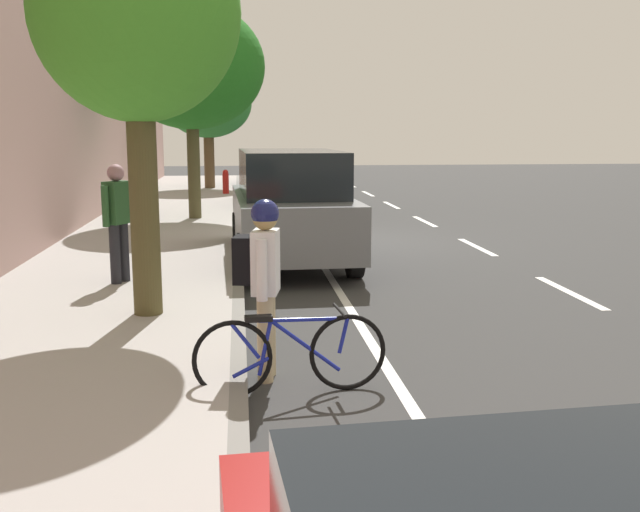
{
  "coord_description": "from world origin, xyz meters",
  "views": [
    {
      "loc": [
        2.18,
        15.05,
        2.34
      ],
      "look_at": [
        1.33,
        7.42,
        1.01
      ],
      "focal_mm": 40.77,
      "sensor_mm": 36.0,
      "label": 1
    }
  ],
  "objects_px": {
    "bicycle_at_curb": "(290,353)",
    "cyclist_with_backpack": "(262,271)",
    "street_tree_near_cyclist": "(208,103)",
    "pedestrian_on_phone": "(118,216)",
    "parked_sedan_black_second": "(277,183)",
    "parked_sedan_dark_blue_nearest": "(267,169)",
    "parked_suv_grey_mid": "(290,206)",
    "fire_hydrant": "(226,181)",
    "street_tree_far_end": "(136,16)",
    "street_tree_mid_block": "(191,67)"
  },
  "relations": [
    {
      "from": "bicycle_at_curb",
      "to": "street_tree_mid_block",
      "type": "xyz_separation_m",
      "value": [
        1.55,
        -12.38,
        3.5
      ]
    },
    {
      "from": "parked_sedan_black_second",
      "to": "street_tree_mid_block",
      "type": "bearing_deg",
      "value": 58.26
    },
    {
      "from": "cyclist_with_backpack",
      "to": "fire_hydrant",
      "type": "height_order",
      "value": "cyclist_with_backpack"
    },
    {
      "from": "parked_sedan_dark_blue_nearest",
      "to": "bicycle_at_curb",
      "type": "relative_size",
      "value": 2.53
    },
    {
      "from": "parked_sedan_dark_blue_nearest",
      "to": "street_tree_mid_block",
      "type": "relative_size",
      "value": 0.83
    },
    {
      "from": "street_tree_far_end",
      "to": "pedestrian_on_phone",
      "type": "relative_size",
      "value": 2.77
    },
    {
      "from": "street_tree_mid_block",
      "to": "pedestrian_on_phone",
      "type": "height_order",
      "value": "street_tree_mid_block"
    },
    {
      "from": "street_tree_mid_block",
      "to": "pedestrian_on_phone",
      "type": "relative_size",
      "value": 3.08
    },
    {
      "from": "parked_suv_grey_mid",
      "to": "fire_hydrant",
      "type": "bearing_deg",
      "value": -84.03
    },
    {
      "from": "parked_sedan_black_second",
      "to": "parked_suv_grey_mid",
      "type": "distance_m",
      "value": 9.53
    },
    {
      "from": "fire_hydrant",
      "to": "street_tree_mid_block",
      "type": "bearing_deg",
      "value": 84.75
    },
    {
      "from": "parked_sedan_black_second",
      "to": "street_tree_far_end",
      "type": "bearing_deg",
      "value": 80.47
    },
    {
      "from": "parked_sedan_dark_blue_nearest",
      "to": "parked_sedan_black_second",
      "type": "relative_size",
      "value": 0.99
    },
    {
      "from": "bicycle_at_curb",
      "to": "street_tree_far_end",
      "type": "distance_m",
      "value": 4.41
    },
    {
      "from": "parked_sedan_black_second",
      "to": "cyclist_with_backpack",
      "type": "xyz_separation_m",
      "value": [
        0.94,
        15.58,
        0.29
      ]
    },
    {
      "from": "parked_sedan_dark_blue_nearest",
      "to": "pedestrian_on_phone",
      "type": "height_order",
      "value": "pedestrian_on_phone"
    },
    {
      "from": "parked_sedan_black_second",
      "to": "street_tree_mid_block",
      "type": "xyz_separation_m",
      "value": [
        2.26,
        3.66,
        3.13
      ]
    },
    {
      "from": "pedestrian_on_phone",
      "to": "bicycle_at_curb",
      "type": "bearing_deg",
      "value": 115.98
    },
    {
      "from": "parked_sedan_dark_blue_nearest",
      "to": "parked_suv_grey_mid",
      "type": "bearing_deg",
      "value": 89.18
    },
    {
      "from": "bicycle_at_curb",
      "to": "street_tree_mid_block",
      "type": "distance_m",
      "value": 12.96
    },
    {
      "from": "cyclist_with_backpack",
      "to": "pedestrian_on_phone",
      "type": "relative_size",
      "value": 1.0
    },
    {
      "from": "parked_sedan_dark_blue_nearest",
      "to": "bicycle_at_curb",
      "type": "distance_m",
      "value": 24.11
    },
    {
      "from": "parked_sedan_dark_blue_nearest",
      "to": "fire_hydrant",
      "type": "height_order",
      "value": "parked_sedan_dark_blue_nearest"
    },
    {
      "from": "parked_sedan_dark_blue_nearest",
      "to": "street_tree_far_end",
      "type": "relative_size",
      "value": 0.93
    },
    {
      "from": "street_tree_far_end",
      "to": "parked_sedan_black_second",
      "type": "bearing_deg",
      "value": -99.53
    },
    {
      "from": "parked_sedan_black_second",
      "to": "street_tree_near_cyclist",
      "type": "distance_m",
      "value": 7.07
    },
    {
      "from": "bicycle_at_curb",
      "to": "street_tree_far_end",
      "type": "relative_size",
      "value": 0.37
    },
    {
      "from": "bicycle_at_curb",
      "to": "cyclist_with_backpack",
      "type": "bearing_deg",
      "value": -63.78
    },
    {
      "from": "bicycle_at_curb",
      "to": "pedestrian_on_phone",
      "type": "bearing_deg",
      "value": -64.02
    },
    {
      "from": "parked_sedan_dark_blue_nearest",
      "to": "cyclist_with_backpack",
      "type": "xyz_separation_m",
      "value": [
        0.94,
        23.64,
        0.29
      ]
    },
    {
      "from": "parked_sedan_black_second",
      "to": "street_tree_mid_block",
      "type": "relative_size",
      "value": 0.85
    },
    {
      "from": "parked_sedan_black_second",
      "to": "parked_sedan_dark_blue_nearest",
      "type": "bearing_deg",
      "value": -90.03
    },
    {
      "from": "street_tree_near_cyclist",
      "to": "pedestrian_on_phone",
      "type": "distance_m",
      "value": 17.89
    },
    {
      "from": "parked_suv_grey_mid",
      "to": "parked_sedan_dark_blue_nearest",
      "type": "bearing_deg",
      "value": -90.82
    },
    {
      "from": "parked_suv_grey_mid",
      "to": "bicycle_at_curb",
      "type": "height_order",
      "value": "parked_suv_grey_mid"
    },
    {
      "from": "parked_suv_grey_mid",
      "to": "pedestrian_on_phone",
      "type": "bearing_deg",
      "value": 37.76
    },
    {
      "from": "parked_sedan_black_second",
      "to": "fire_hydrant",
      "type": "relative_size",
      "value": 5.34
    },
    {
      "from": "street_tree_mid_block",
      "to": "street_tree_far_end",
      "type": "xyz_separation_m",
      "value": [
        0.0,
        9.82,
        -0.26
      ]
    },
    {
      "from": "bicycle_at_curb",
      "to": "street_tree_far_end",
      "type": "bearing_deg",
      "value": -58.75
    },
    {
      "from": "parked_sedan_dark_blue_nearest",
      "to": "street_tree_near_cyclist",
      "type": "distance_m",
      "value": 3.92
    },
    {
      "from": "parked_sedan_black_second",
      "to": "street_tree_near_cyclist",
      "type": "bearing_deg",
      "value": -69.87
    },
    {
      "from": "parked_suv_grey_mid",
      "to": "pedestrian_on_phone",
      "type": "distance_m",
      "value": 3.35
    },
    {
      "from": "fire_hydrant",
      "to": "parked_sedan_black_second",
      "type": "bearing_deg",
      "value": 114.78
    },
    {
      "from": "parked_sedan_dark_blue_nearest",
      "to": "street_tree_near_cyclist",
      "type": "height_order",
      "value": "street_tree_near_cyclist"
    },
    {
      "from": "street_tree_near_cyclist",
      "to": "pedestrian_on_phone",
      "type": "height_order",
      "value": "street_tree_near_cyclist"
    },
    {
      "from": "cyclist_with_backpack",
      "to": "fire_hydrant",
      "type": "xyz_separation_m",
      "value": [
        0.67,
        -19.07,
        -0.48
      ]
    },
    {
      "from": "cyclist_with_backpack",
      "to": "street_tree_mid_block",
      "type": "relative_size",
      "value": 0.32
    },
    {
      "from": "street_tree_far_end",
      "to": "parked_sedan_dark_blue_nearest",
      "type": "bearing_deg",
      "value": -96.01
    },
    {
      "from": "cyclist_with_backpack",
      "to": "parked_sedan_black_second",
      "type": "bearing_deg",
      "value": -93.44
    },
    {
      "from": "street_tree_mid_block",
      "to": "fire_hydrant",
      "type": "height_order",
      "value": "street_tree_mid_block"
    }
  ]
}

